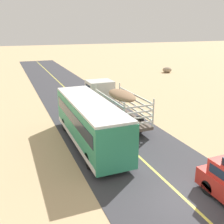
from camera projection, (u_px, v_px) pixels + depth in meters
name	position (u px, v px, depth m)	size (l,w,h in m)	color
ground_plane	(188.00, 202.00, 12.73)	(240.00, 240.00, 0.00)	tan
road_surface	(188.00, 202.00, 12.73)	(8.00, 120.00, 0.02)	#38383D
road_centre_line	(188.00, 202.00, 12.72)	(0.16, 117.60, 0.00)	#D8CC4C
livestock_truck	(108.00, 97.00, 24.94)	(2.53, 9.70, 3.02)	silver
bus	(90.00, 121.00, 18.54)	(2.54, 10.00, 3.21)	#2D8C66
boulder_near_shoulder	(167.00, 70.00, 48.92)	(1.69, 1.61, 0.99)	gray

